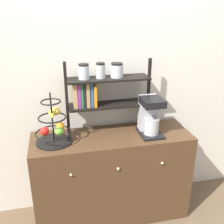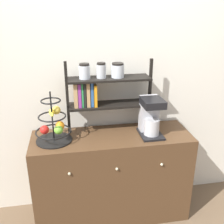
% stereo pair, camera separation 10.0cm
% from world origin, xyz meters
% --- Properties ---
extents(wall_back, '(7.00, 0.05, 2.60)m').
position_xyz_m(wall_back, '(0.00, 0.50, 1.30)').
color(wall_back, silver).
rests_on(wall_back, ground_plane).
extents(sideboard, '(1.38, 0.48, 0.83)m').
position_xyz_m(sideboard, '(0.00, 0.23, 0.42)').
color(sideboard, '#4C331E').
rests_on(sideboard, ground_plane).
extents(coffee_maker, '(0.18, 0.26, 0.33)m').
position_xyz_m(coffee_maker, '(0.33, 0.22, 1.00)').
color(coffee_maker, black).
rests_on(coffee_maker, sideboard).
extents(fruit_stand, '(0.30, 0.30, 0.43)m').
position_xyz_m(fruit_stand, '(-0.48, 0.22, 0.97)').
color(fruit_stand, black).
rests_on(fruit_stand, sideboard).
extents(shelf_hutch, '(0.74, 0.20, 0.63)m').
position_xyz_m(shelf_hutch, '(-0.08, 0.36, 1.23)').
color(shelf_hutch, black).
rests_on(shelf_hutch, sideboard).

